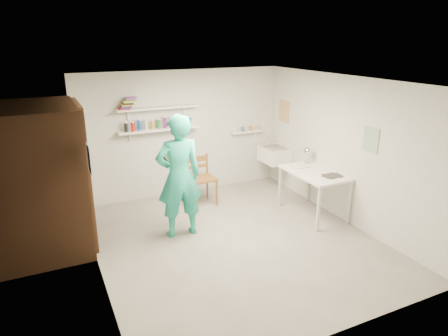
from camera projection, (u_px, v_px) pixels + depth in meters
name	position (u px, v px, depth m)	size (l,w,h in m)	color
floor	(235.00, 241.00, 6.11)	(4.00, 4.50, 0.02)	slate
ceiling	(237.00, 80.00, 5.36)	(4.00, 4.50, 0.02)	silver
wall_back	(183.00, 133.00, 7.68)	(4.00, 0.02, 2.40)	silver
wall_front	(343.00, 232.00, 3.80)	(4.00, 0.02, 2.40)	silver
wall_left	(91.00, 187.00, 4.92)	(0.02, 4.50, 2.40)	silver
wall_right	(345.00, 150.00, 6.55)	(0.02, 4.50, 2.40)	silver
doorway_recess	(84.00, 177.00, 5.89)	(0.02, 0.90, 2.00)	black
corridor_box	(30.00, 181.00, 5.59)	(1.40, 1.50, 2.10)	brown
door_lintel	(77.00, 106.00, 5.57)	(0.06, 1.05, 0.10)	brown
door_jamb_near	(90.00, 188.00, 5.47)	(0.06, 0.10, 2.00)	brown
door_jamb_far	(81.00, 167.00, 6.33)	(0.06, 0.10, 2.00)	brown
shelf_lower	(159.00, 129.00, 7.32)	(1.50, 0.22, 0.03)	white
shelf_upper	(158.00, 108.00, 7.19)	(1.50, 0.22, 0.03)	white
ledge_shelf	(247.00, 132.00, 8.17)	(0.70, 0.14, 0.03)	white
poster_left	(89.00, 159.00, 4.86)	(0.01, 0.28, 0.36)	#334C7F
poster_right_a	(284.00, 111.00, 7.98)	(0.01, 0.34, 0.42)	#995933
poster_right_b	(371.00, 140.00, 5.98)	(0.01, 0.30, 0.38)	#3F724C
belfast_sink	(275.00, 155.00, 8.06)	(0.48, 0.60, 0.30)	white
man	(179.00, 177.00, 6.02)	(0.70, 0.46, 1.92)	#23B19A
wall_clock	(173.00, 153.00, 6.11)	(0.34, 0.34, 0.04)	beige
wooden_chair	(202.00, 179.00, 7.29)	(0.47, 0.45, 1.00)	brown
work_table	(313.00, 193.00, 6.88)	(0.71, 1.19, 0.79)	silver
desk_lamp	(308.00, 151.00, 7.18)	(0.15, 0.15, 0.15)	silver
spray_cans	(159.00, 124.00, 7.28)	(1.34, 0.06, 0.17)	black
book_stack	(128.00, 104.00, 6.94)	(0.30, 0.14, 0.20)	red
ledge_pots	(247.00, 129.00, 8.15)	(0.48, 0.07, 0.09)	silver
papers	(315.00, 171.00, 6.76)	(0.30, 0.22, 0.02)	silver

